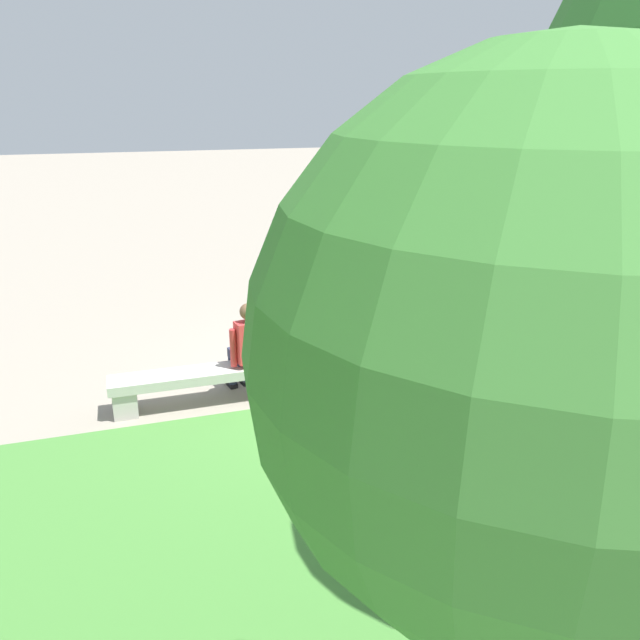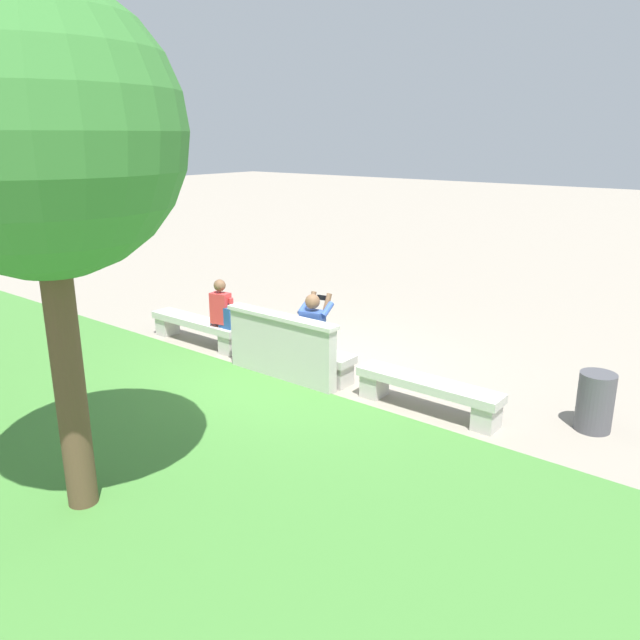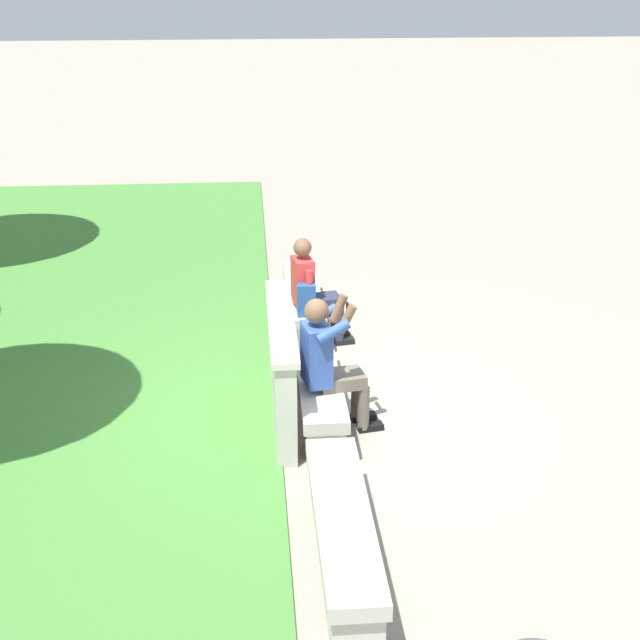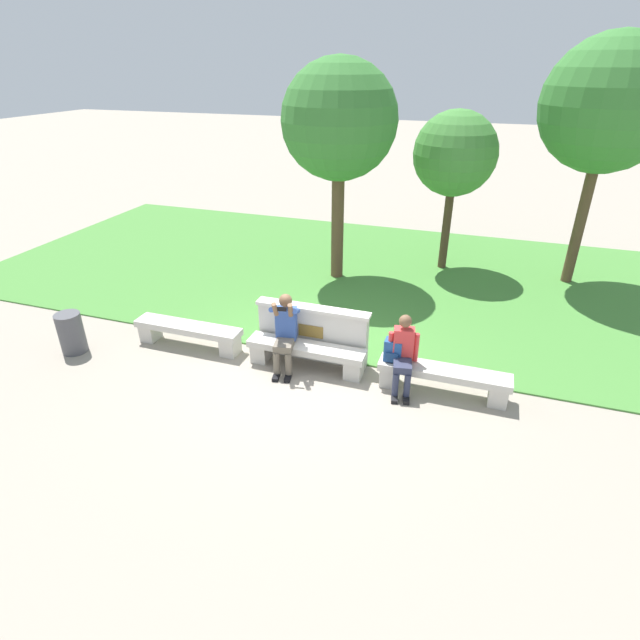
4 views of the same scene
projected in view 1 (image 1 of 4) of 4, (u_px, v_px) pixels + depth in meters
ground_plane at (369, 381)px, 8.37m from camera, size 80.00×80.00×0.00m
grass_strip at (598, 630)px, 4.43m from camera, size 18.62×8.00×0.03m
bench_main at (519, 341)px, 8.91m from camera, size 2.04×0.40×0.45m
bench_near at (370, 360)px, 8.26m from camera, size 2.04×0.40×0.45m
bench_mid at (196, 382)px, 7.62m from camera, size 2.04×0.40×0.45m
backrest_wall_with_plaque at (380, 354)px, 7.89m from camera, size 2.01×0.24×1.01m
person_photographer at (392, 325)px, 8.28m from camera, size 0.52×0.77×1.32m
person_distant at (246, 346)px, 7.73m from camera, size 0.48×0.71×1.26m
backpack at (260, 350)px, 7.73m from camera, size 0.28×0.24×0.43m
tree_behind_wall at (538, 357)px, 2.03m from camera, size 1.93×1.93×3.77m
trash_bin at (590, 306)px, 10.16m from camera, size 0.44×0.44×0.75m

